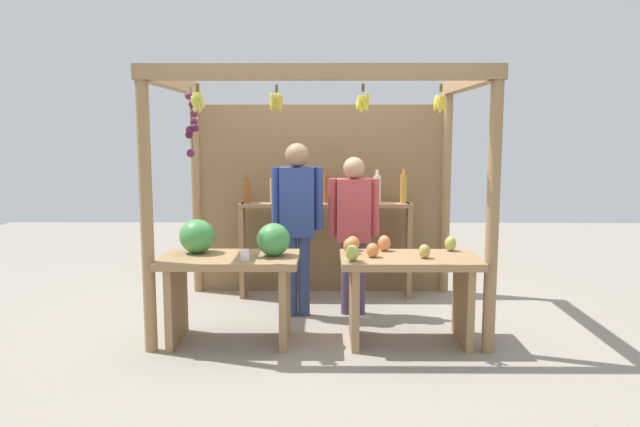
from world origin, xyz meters
TOP-DOWN VIEW (x-y plane):
  - ground_plane at (0.00, 0.00)m, footprint 12.00×12.00m
  - market_stall at (-0.01, 0.40)m, footprint 2.80×1.97m
  - fruit_counter_left at (-0.74, -0.67)m, footprint 1.13×0.64m
  - fruit_counter_right at (0.71, -0.69)m, footprint 1.13×0.64m
  - bottle_shelf_unit at (0.06, 0.70)m, footprint 1.79×0.22m
  - vendor_man at (-0.21, 0.03)m, footprint 0.48×0.22m
  - vendor_woman at (0.31, 0.10)m, footprint 0.48×0.20m

SIDE VIEW (x-z plane):
  - ground_plane at x=0.00m, z-range 0.00..0.00m
  - fruit_counter_right at x=0.71m, z-range 0.11..0.97m
  - fruit_counter_left at x=-0.74m, z-range 0.12..1.13m
  - bottle_shelf_unit at x=0.06m, z-range 0.13..1.48m
  - vendor_woman at x=0.31m, z-range 0.14..1.64m
  - vendor_man at x=-0.21m, z-range 0.17..1.80m
  - market_stall at x=-0.01m, z-range 0.20..2.45m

